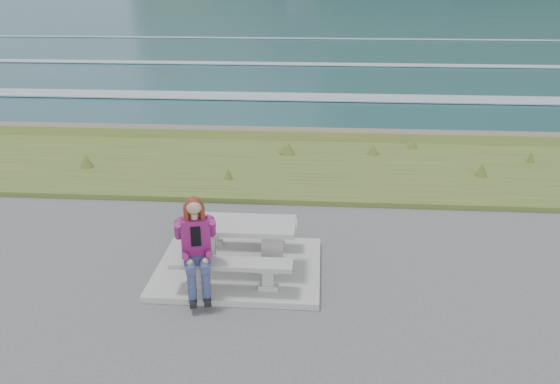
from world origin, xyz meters
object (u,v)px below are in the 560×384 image
at_px(picnic_table, 238,232).
at_px(seated_woman, 197,260).
at_px(bench_seaward, 244,227).
at_px(bench_landward, 231,268).

distance_m(picnic_table, seated_woman, 0.96).
xyz_separation_m(bench_seaward, seated_woman, (-0.47, -1.53, 0.18)).
relative_size(picnic_table, bench_seaward, 1.00).
bearing_deg(bench_landward, seated_woman, -164.13).
distance_m(bench_landward, bench_seaward, 1.40).
height_order(picnic_table, bench_landward, picnic_table).
bearing_deg(picnic_table, bench_seaward, 90.00).
distance_m(bench_seaward, seated_woman, 1.61).
relative_size(bench_landward, bench_seaward, 1.00).
distance_m(picnic_table, bench_seaward, 0.74).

